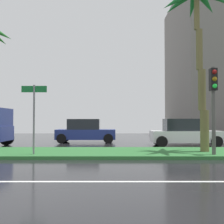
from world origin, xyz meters
The scene contains 8 objects.
ground_plane centered at (0.00, 9.00, -0.05)m, with size 90.00×42.00×0.10m, color black.
near_lane_divider_stripe centered at (0.00, 2.00, 0.00)m, with size 81.00×0.14×0.01m, color white.
median_strip centered at (0.00, 8.00, 0.07)m, with size 85.50×4.00×0.15m, color #2D6B33.
palm_tree_centre_left centered at (5.57, 7.88, 7.04)m, with size 3.46×3.53×8.31m.
traffic_signal_median_right centered at (5.82, 6.57, 2.74)m, with size 0.28×0.43×3.77m.
street_name_sign centered at (-1.92, 6.73, 2.08)m, with size 1.10×0.08×3.00m.
car_in_traffic_leading centered at (-0.49, 15.16, 0.83)m, with size 4.30×2.02×1.72m.
car_in_traffic_second centered at (6.06, 12.30, 0.83)m, with size 4.30×2.02×1.72m.
Camera 1 is at (1.47, -5.31, 1.59)m, focal length 44.63 mm.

